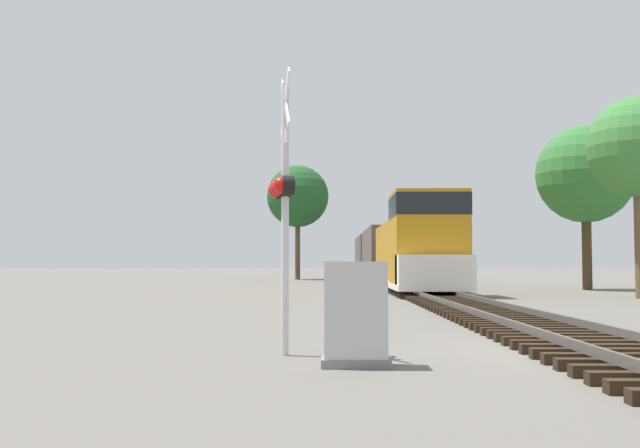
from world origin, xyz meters
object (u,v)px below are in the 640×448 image
Objects in this scene: relay_cabinet at (355,315)px; crossing_signal_near at (283,194)px; tree_far_right at (639,148)px; tree_mid_background at (585,175)px; freight_train at (388,255)px; tree_deep_background at (298,197)px.

crossing_signal_near is at bearing 132.09° from relay_cabinet.
relay_cabinet is 24.03m from tree_far_right.
tree_mid_background reaches higher than crossing_signal_near.
freight_train is 10.99× the size of crossing_signal_near.
crossing_signal_near is 23.31m from tree_far_right.
relay_cabinet is at bearing -95.27° from freight_train.
tree_deep_background is at bearing 113.43° from tree_far_right.
relay_cabinet is at bearing 31.52° from crossing_signal_near.
tree_far_right is (8.39, -22.74, 4.07)m from freight_train.
relay_cabinet is at bearing -121.73° from tree_far_right.
freight_train is 24.58m from tree_far_right.
tree_mid_background is (13.56, 29.87, 5.49)m from relay_cabinet.
tree_deep_background is (-1.91, 54.06, 4.79)m from crossing_signal_near.
freight_train is at bearing 162.54° from crossing_signal_near.
crossing_signal_near is 54.30m from tree_deep_background.
tree_far_right is 0.82× the size of tree_deep_background.
tree_deep_background reaches higher than tree_far_right.
crossing_signal_near is at bearing -125.57° from tree_far_right.
tree_mid_background reaches higher than freight_train.
freight_train is at bearing 110.24° from tree_far_right.
crossing_signal_near is (-5.01, -41.47, 0.48)m from freight_train.
tree_mid_background reaches higher than tree_far_right.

